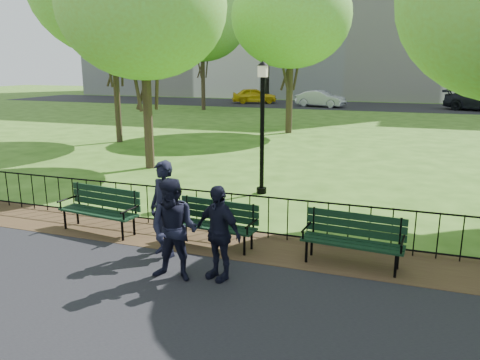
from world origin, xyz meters
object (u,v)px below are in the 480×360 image
(tree_far_w, at_px, (202,23))
(lamppost, at_px, (262,123))
(park_bench_main, at_px, (199,215))
(tree_near_w, at_px, (143,7))
(sedan_silver, at_px, (321,99))
(person_mid, at_px, (174,230))
(park_bench_left_a, at_px, (101,205))
(tree_far_c, at_px, (291,16))
(person_right, at_px, (218,232))
(park_bench_right_a, at_px, (354,234))
(taxi, at_px, (254,96))
(person_left, at_px, (164,209))

(tree_far_w, bearing_deg, lamppost, -62.56)
(park_bench_main, bearing_deg, tree_near_w, 132.97)
(park_bench_main, distance_m, sedan_silver, 31.93)
(tree_near_w, bearing_deg, person_mid, -57.35)
(park_bench_main, xyz_separation_m, park_bench_left_a, (-2.27, -0.01, -0.02))
(tree_far_c, xyz_separation_m, person_right, (2.98, -17.19, -4.99))
(park_bench_main, bearing_deg, tree_far_w, 119.12)
(lamppost, distance_m, sedan_silver, 27.95)
(tree_near_w, distance_m, tree_far_c, 10.29)
(park_bench_right_a, bearing_deg, taxi, 115.12)
(lamppost, bearing_deg, sedan_silver, 96.59)
(tree_far_w, relative_size, sedan_silver, 2.29)
(person_left, bearing_deg, tree_far_c, 115.81)
(lamppost, xyz_separation_m, person_mid, (0.22, -5.63, -1.08))
(tree_far_c, height_order, taxi, tree_far_c)
(park_bench_right_a, relative_size, person_right, 1.13)
(park_bench_left_a, xyz_separation_m, person_right, (3.20, -1.29, 0.22))
(park_bench_right_a, distance_m, tree_near_w, 10.65)
(tree_near_w, distance_m, person_right, 10.09)
(sedan_silver, bearing_deg, taxi, 88.43)
(person_right, xyz_separation_m, sedan_silver, (-4.07, 33.08, -0.12))
(tree_far_w, bearing_deg, tree_far_c, -47.55)
(tree_near_w, height_order, person_mid, tree_near_w)
(person_mid, bearing_deg, taxi, 102.78)
(person_left, bearing_deg, sedan_silver, 114.92)
(person_mid, bearing_deg, sedan_silver, 92.98)
(person_mid, bearing_deg, park_bench_right_a, 27.83)
(lamppost, height_order, person_right, lamppost)
(park_bench_left_a, xyz_separation_m, person_left, (1.90, -0.71, 0.32))
(person_left, bearing_deg, taxi, 125.06)
(park_bench_main, xyz_separation_m, person_right, (0.93, -1.30, 0.21))
(park_bench_left_a, xyz_separation_m, park_bench_right_a, (5.24, 0.02, -0.02))
(park_bench_main, bearing_deg, lamppost, 94.65)
(park_bench_main, bearing_deg, tree_far_c, 102.87)
(park_bench_main, xyz_separation_m, person_mid, (0.28, -1.59, 0.26))
(park_bench_left_a, distance_m, person_left, 2.05)
(lamppost, distance_m, person_right, 5.53)
(taxi, bearing_deg, person_right, 174.26)
(tree_near_w, bearing_deg, person_right, -52.89)
(person_left, relative_size, sedan_silver, 0.43)
(tree_far_c, height_order, person_left, tree_far_c)
(tree_far_w, xyz_separation_m, person_mid, (11.68, -27.71, -5.68))
(taxi, xyz_separation_m, sedan_silver, (6.42, -1.76, -0.01))
(park_bench_main, bearing_deg, person_right, -48.86)
(park_bench_left_a, height_order, tree_near_w, tree_near_w)
(tree_far_c, bearing_deg, person_right, -80.18)
(person_left, distance_m, person_right, 1.43)
(lamppost, height_order, person_mid, lamppost)
(park_bench_right_a, xyz_separation_m, person_right, (-2.04, -1.31, 0.24))
(person_mid, height_order, sedan_silver, person_mid)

